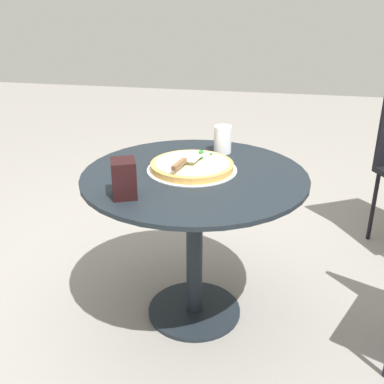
% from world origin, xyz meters
% --- Properties ---
extents(ground_plane, '(10.00, 10.00, 0.00)m').
position_xyz_m(ground_plane, '(0.00, 0.00, 0.00)').
color(ground_plane, gray).
extents(patio_table, '(0.93, 0.93, 0.69)m').
position_xyz_m(patio_table, '(0.00, 0.00, 0.53)').
color(patio_table, black).
rests_on(patio_table, ground).
extents(pizza_on_tray, '(0.37, 0.37, 0.05)m').
position_xyz_m(pizza_on_tray, '(0.04, 0.02, 0.71)').
color(pizza_on_tray, silver).
rests_on(pizza_on_tray, patio_table).
extents(pizza_server, '(0.22, 0.10, 0.02)m').
position_xyz_m(pizza_server, '(-0.01, 0.04, 0.75)').
color(pizza_server, silver).
rests_on(pizza_server, pizza_on_tray).
extents(drinking_cup, '(0.08, 0.08, 0.12)m').
position_xyz_m(drinking_cup, '(0.29, -0.07, 0.75)').
color(drinking_cup, white).
rests_on(drinking_cup, patio_table).
extents(napkin_dispenser, '(0.12, 0.12, 0.14)m').
position_xyz_m(napkin_dispenser, '(-0.27, 0.21, 0.76)').
color(napkin_dispenser, black).
rests_on(napkin_dispenser, patio_table).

